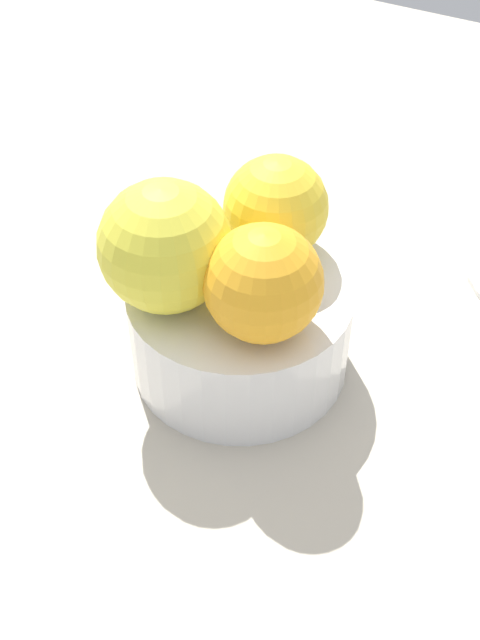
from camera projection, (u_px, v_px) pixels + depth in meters
ground_plane at (240, 372)px, 50.29cm from camera, size 110.00×110.00×2.00cm
fruit_bowl at (240, 329)px, 47.63cm from camera, size 13.05×13.05×5.91cm
orange_in_bowl_0 at (263, 283)px, 41.15cm from camera, size 6.30×6.30×6.30cm
orange_in_bowl_1 at (284, 210)px, 45.85cm from camera, size 6.09×6.09×6.09cm
orange_in_bowl_2 at (165, 246)px, 42.53cm from camera, size 7.28×7.28×7.28cm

